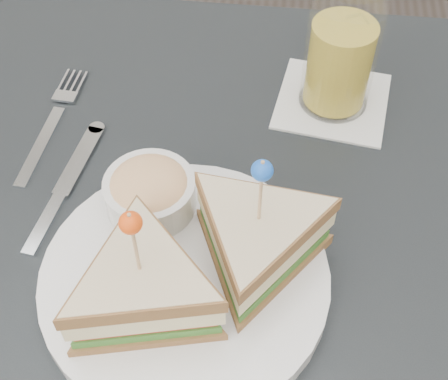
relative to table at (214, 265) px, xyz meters
The scene contains 5 objects.
table is the anchor object (origin of this frame).
plate_meal 0.14m from the table, 97.93° to the right, with size 0.35×0.35×0.16m.
cutlery_fork 0.26m from the table, 147.54° to the left, with size 0.04×0.20×0.01m.
cutlery_knife 0.19m from the table, behind, with size 0.04×0.20×0.01m.
drink_set 0.28m from the table, 59.29° to the left, with size 0.15×0.15×0.17m.
Camera 1 is at (0.06, -0.38, 1.28)m, focal length 50.00 mm.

